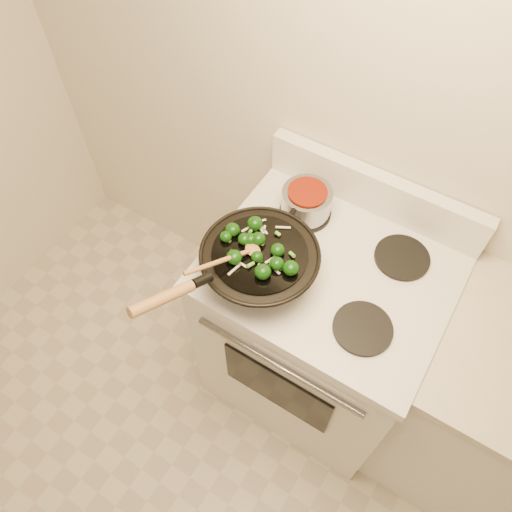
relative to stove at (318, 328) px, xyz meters
The scene contains 6 objects.
stove is the anchor object (origin of this frame).
counter_unit 0.77m from the stove, ahead, with size 0.89×0.62×0.91m.
wok 0.58m from the stove, 139.07° to the right, with size 0.37×0.59×0.25m.
stirfry 0.64m from the stove, 140.67° to the right, with size 0.27×0.25×0.04m.
wooden_spoon 0.68m from the stove, 136.01° to the right, with size 0.13×0.24×0.07m.
saucepan 0.56m from the stove, 141.11° to the left, with size 0.17×0.28×0.10m.
Camera 1 is at (0.07, 0.29, 2.27)m, focal length 35.00 mm.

